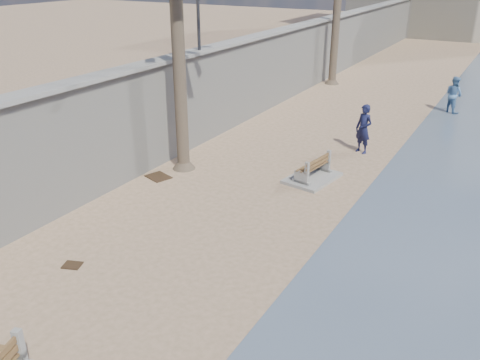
% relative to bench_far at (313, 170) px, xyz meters
% --- Properties ---
extents(seawall, '(0.45, 70.00, 3.50)m').
position_rel_bench_far_xyz_m(seawall, '(-5.38, 9.36, 1.40)').
color(seawall, gray).
rests_on(seawall, ground_plane).
extents(wall_cap, '(0.80, 70.00, 0.12)m').
position_rel_bench_far_xyz_m(wall_cap, '(-5.38, 9.36, 3.20)').
color(wall_cap, gray).
rests_on(wall_cap, seawall).
extents(bench_far, '(1.56, 2.06, 0.79)m').
position_rel_bench_far_xyz_m(bench_far, '(0.00, 0.00, 0.00)').
color(bench_far, gray).
rests_on(bench_far, ground_plane).
extents(person_a, '(0.91, 0.78, 2.12)m').
position_rel_bench_far_xyz_m(person_a, '(0.63, 3.34, 0.71)').
color(person_a, '#131635').
rests_on(person_a, ground_plane).
extents(person_b, '(1.17, 1.11, 1.91)m').
position_rel_bench_far_xyz_m(person_b, '(2.66, 10.85, 0.61)').
color(person_b, '#4E75A2').
rests_on(person_b, ground_plane).
extents(debris_c, '(0.94, 0.84, 0.03)m').
position_rel_bench_far_xyz_m(debris_c, '(-4.55, -2.38, -0.33)').
color(debris_c, '#382616').
rests_on(debris_c, ground_plane).
extents(debris_d, '(0.52, 0.47, 0.03)m').
position_rel_bench_far_xyz_m(debris_d, '(-2.98, -7.67, -0.33)').
color(debris_d, '#382616').
rests_on(debris_d, ground_plane).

